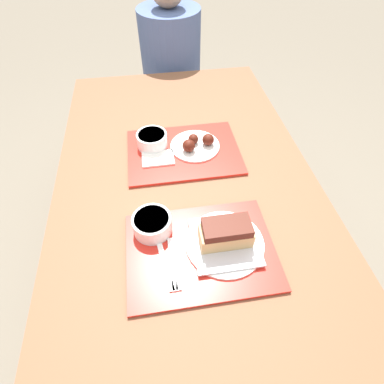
{
  "coord_description": "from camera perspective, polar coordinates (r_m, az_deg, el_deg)",
  "views": [
    {
      "loc": [
        -0.1,
        -0.68,
        1.56
      ],
      "look_at": [
        0.01,
        -0.02,
        0.8
      ],
      "focal_mm": 28.0,
      "sensor_mm": 36.0,
      "label": 1
    }
  ],
  "objects": [
    {
      "name": "brisket_sandwich_plate",
      "position": [
        0.9,
        6.38,
        -8.61
      ],
      "size": [
        0.24,
        0.24,
        0.1
      ],
      "color": "white",
      "rests_on": "tray_near"
    },
    {
      "name": "plastic_spoon_near",
      "position": [
        0.89,
        -5.18,
        -13.52
      ],
      "size": [
        0.04,
        0.17,
        0.0
      ],
      "color": "white",
      "rests_on": "tray_near"
    },
    {
      "name": "picnic_bench_far",
      "position": [
        2.16,
        -5.05,
        15.62
      ],
      "size": [
        0.91,
        0.28,
        0.47
      ],
      "color": "brown",
      "rests_on": "ground_plane"
    },
    {
      "name": "bowl_coleslaw_near",
      "position": [
        0.93,
        -7.6,
        -5.97
      ],
      "size": [
        0.12,
        0.12,
        0.06
      ],
      "color": "white",
      "rests_on": "tray_near"
    },
    {
      "name": "tray_near",
      "position": [
        0.92,
        1.75,
        -11.16
      ],
      "size": [
        0.44,
        0.33,
        0.01
      ],
      "color": "red",
      "rests_on": "picnic_table"
    },
    {
      "name": "ground_plane",
      "position": [
        1.7,
        -0.28,
        -17.74
      ],
      "size": [
        12.0,
        12.0,
        0.0
      ],
      "primitive_type": "plane",
      "color": "#706656"
    },
    {
      "name": "condiment_packet",
      "position": [
        0.95,
        2.63,
        -6.88
      ],
      "size": [
        0.04,
        0.03,
        0.01
      ],
      "color": "#3F3F47",
      "rests_on": "tray_near"
    },
    {
      "name": "tray_far",
      "position": [
        1.21,
        -1.61,
        7.68
      ],
      "size": [
        0.44,
        0.33,
        0.01
      ],
      "color": "red",
      "rests_on": "picnic_table"
    },
    {
      "name": "plastic_knife_near",
      "position": [
        0.89,
        -2.29,
        -13.18
      ],
      "size": [
        0.04,
        0.17,
        0.0
      ],
      "color": "white",
      "rests_on": "tray_near"
    },
    {
      "name": "picnic_table",
      "position": [
        1.12,
        -0.4,
        -3.62
      ],
      "size": [
        0.96,
        1.83,
        0.76
      ],
      "color": "brown",
      "rests_on": "ground_plane"
    },
    {
      "name": "person_seated_across",
      "position": [
        1.98,
        -4.08,
        24.9
      ],
      "size": [
        0.35,
        0.35,
        0.73
      ],
      "color": "#4C6093",
      "rests_on": "picnic_bench_far"
    },
    {
      "name": "wings_plate_far",
      "position": [
        1.21,
        0.74,
        9.13
      ],
      "size": [
        0.2,
        0.2,
        0.06
      ],
      "color": "white",
      "rests_on": "tray_far"
    },
    {
      "name": "plastic_fork_near",
      "position": [
        0.89,
        -3.73,
        -13.35
      ],
      "size": [
        0.02,
        0.17,
        0.0
      ],
      "color": "white",
      "rests_on": "tray_near"
    },
    {
      "name": "napkin_far",
      "position": [
        1.18,
        -6.49,
        6.39
      ],
      "size": [
        0.12,
        0.09,
        0.01
      ],
      "color": "white",
      "rests_on": "tray_far"
    },
    {
      "name": "bowl_coleslaw_far",
      "position": [
        1.22,
        -7.63,
        9.91
      ],
      "size": [
        0.12,
        0.12,
        0.06
      ],
      "color": "white",
      "rests_on": "tray_far"
    }
  ]
}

